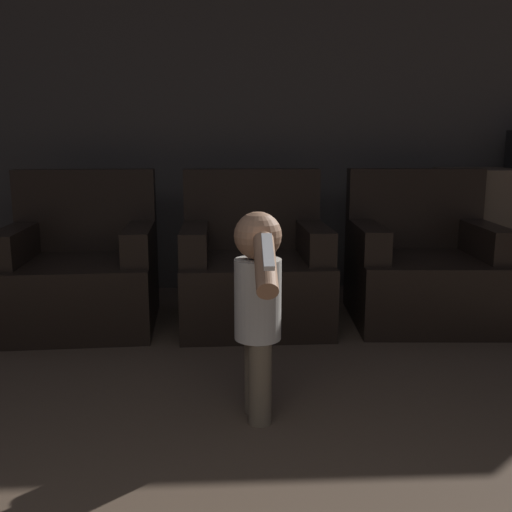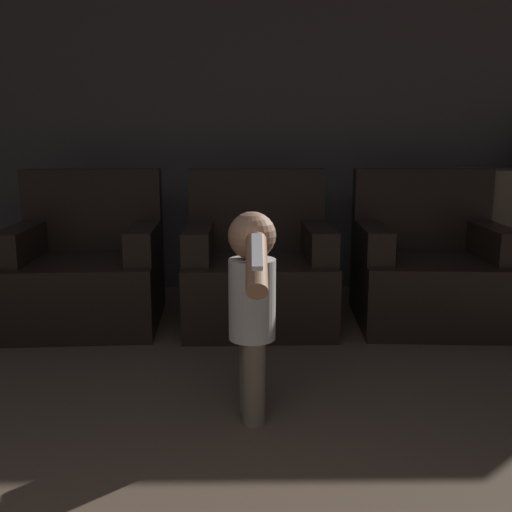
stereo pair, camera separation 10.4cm
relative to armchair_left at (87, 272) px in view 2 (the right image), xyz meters
The scene contains 5 objects.
wall_back 1.55m from the armchair_left, 49.34° to the left, with size 8.40×0.05×2.60m.
armchair_left is the anchor object (origin of this frame).
armchair_middle 1.09m from the armchair_left, ahead, with size 0.92×0.85×0.96m.
armchair_right 2.18m from the armchair_left, ahead, with size 0.95×0.89×0.96m.
person_toddler 1.71m from the armchair_left, 52.14° to the right, with size 0.19×0.59×0.87m.
Camera 2 is at (0.25, 0.03, 1.13)m, focal length 40.00 mm.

